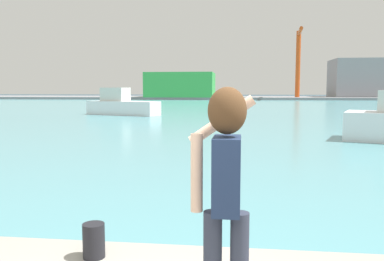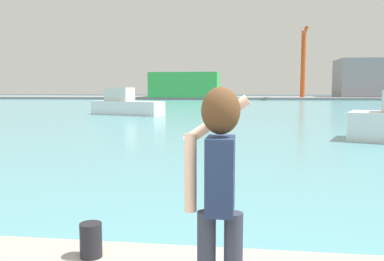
# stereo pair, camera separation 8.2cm
# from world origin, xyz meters

# --- Properties ---
(ground_plane) EXTENTS (220.00, 220.00, 0.00)m
(ground_plane) POSITION_xyz_m (0.00, 50.00, 0.00)
(ground_plane) COLOR #334751
(harbor_water) EXTENTS (140.00, 100.00, 0.02)m
(harbor_water) POSITION_xyz_m (0.00, 52.00, 0.01)
(harbor_water) COLOR #599EA8
(harbor_water) RESTS_ON ground_plane
(far_shore_dock) EXTENTS (140.00, 20.00, 0.53)m
(far_shore_dock) POSITION_xyz_m (0.00, 92.00, 0.27)
(far_shore_dock) COLOR gray
(far_shore_dock) RESTS_ON ground_plane
(person_photographer) EXTENTS (0.52, 0.55, 1.74)m
(person_photographer) POSITION_xyz_m (0.37, 0.66, 1.71)
(person_photographer) COLOR #2D3342
(person_photographer) RESTS_ON quay_promenade
(harbor_bollard) EXTENTS (0.23, 0.23, 0.35)m
(harbor_bollard) POSITION_xyz_m (-1.00, 1.58, 0.82)
(harbor_bollard) COLOR black
(harbor_bollard) RESTS_ON quay_promenade
(boat_moored) EXTENTS (7.04, 4.00, 2.45)m
(boat_moored) POSITION_xyz_m (-10.11, 32.62, 0.89)
(boat_moored) COLOR white
(boat_moored) RESTS_ON harbor_water
(warehouse_left) EXTENTS (14.98, 10.96, 5.43)m
(warehouse_left) POSITION_xyz_m (-12.78, 87.39, 3.25)
(warehouse_left) COLOR green
(warehouse_left) RESTS_ON far_shore_dock
(warehouse_right) EXTENTS (14.64, 10.14, 8.48)m
(warehouse_right) POSITION_xyz_m (28.74, 92.67, 4.78)
(warehouse_right) COLOR gray
(warehouse_right) RESTS_ON far_shore_dock
(port_crane) EXTENTS (1.78, 10.31, 14.35)m
(port_crane) POSITION_xyz_m (13.02, 86.63, 9.31)
(port_crane) COLOR #D84C19
(port_crane) RESTS_ON far_shore_dock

